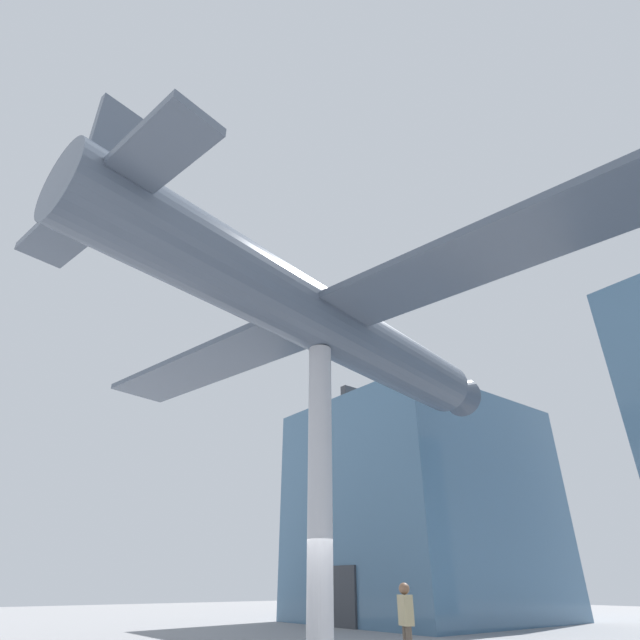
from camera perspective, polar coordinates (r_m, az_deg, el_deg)
glass_pavilion_left at (r=28.00m, az=11.59°, el=-20.46°), size 9.87×11.11×10.55m
support_pylon_central at (r=12.21m, az=0.00°, el=-18.77°), size 0.58×0.58×7.13m
suspended_airplane at (r=13.83m, az=0.74°, el=-0.35°), size 18.45×15.96×3.38m
visitor_person at (r=13.20m, az=9.82°, el=-30.53°), size 0.45×0.36×1.65m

